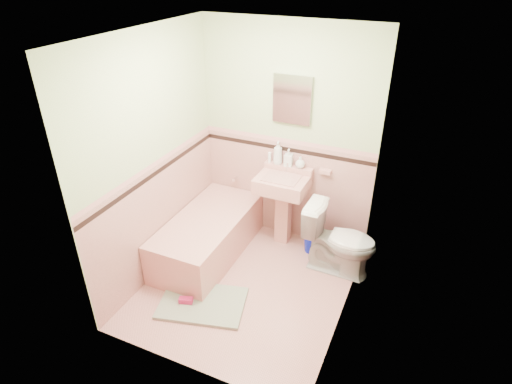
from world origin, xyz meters
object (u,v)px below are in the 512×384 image
at_px(bathtub, 208,237).
at_px(soap_bottle_left, 278,153).
at_px(sink, 282,211).
at_px(toilet, 340,240).
at_px(bucket, 313,243).
at_px(soap_bottle_right, 300,162).
at_px(soap_bottle_mid, 288,157).
at_px(shoe, 186,300).
at_px(medicine_cabinet, 292,99).

relative_size(bathtub, soap_bottle_left, 5.59).
bearing_deg(soap_bottle_left, sink, -53.63).
bearing_deg(toilet, bucket, 59.79).
bearing_deg(soap_bottle_right, sink, -126.80).
bearing_deg(soap_bottle_left, soap_bottle_mid, 0.00).
xyz_separation_m(sink, soap_bottle_left, (-0.13, 0.18, 0.64)).
relative_size(bathtub, soap_bottle_mid, 7.51).
xyz_separation_m(soap_bottle_right, bucket, (0.26, -0.18, -0.90)).
xyz_separation_m(soap_bottle_mid, bucket, (0.40, -0.18, -0.93)).
relative_size(bucket, shoe, 1.67).
relative_size(bathtub, medicine_cabinet, 2.93).
distance_m(soap_bottle_left, bucket, 1.12).
distance_m(bathtub, shoe, 0.86).
distance_m(soap_bottle_right, toilet, 0.95).
height_order(sink, toilet, sink).
relative_size(soap_bottle_mid, toilet, 0.26).
relative_size(medicine_cabinet, soap_bottle_right, 3.78).
distance_m(toilet, bucket, 0.49).
distance_m(sink, toilet, 0.77).
relative_size(soap_bottle_mid, shoe, 1.49).
xyz_separation_m(soap_bottle_left, shoe, (-0.34, -1.53, -1.02)).
height_order(soap_bottle_mid, toilet, soap_bottle_mid).
xyz_separation_m(soap_bottle_left, toilet, (0.87, -0.39, -0.69)).
height_order(soap_bottle_left, toilet, soap_bottle_left).
xyz_separation_m(sink, soap_bottle_right, (0.13, 0.18, 0.57)).
bearing_deg(soap_bottle_left, toilet, -23.80).
distance_m(bathtub, sink, 0.89).
distance_m(soap_bottle_left, soap_bottle_right, 0.28).
height_order(bathtub, soap_bottle_left, soap_bottle_left).
relative_size(soap_bottle_right, toilet, 0.17).
bearing_deg(bucket, soap_bottle_right, 146.24).
xyz_separation_m(soap_bottle_right, shoe, (-0.61, -1.53, -0.95)).
bearing_deg(medicine_cabinet, bathtub, -132.58).
bearing_deg(soap_bottle_right, medicine_cabinet, 167.44).
height_order(toilet, bucket, toilet).
bearing_deg(bucket, soap_bottle_mid, 156.43).
bearing_deg(sink, soap_bottle_right, 53.20).
xyz_separation_m(medicine_cabinet, soap_bottle_mid, (-0.01, -0.03, -0.66)).
xyz_separation_m(sink, medicine_cabinet, (0.00, 0.21, 1.26)).
relative_size(soap_bottle_right, shoe, 1.01).
bearing_deg(shoe, bathtub, 85.36).
relative_size(bathtub, toilet, 1.94).
xyz_separation_m(bathtub, soap_bottle_right, (0.81, 0.71, 0.79)).
distance_m(soap_bottle_mid, soap_bottle_right, 0.14).
distance_m(medicine_cabinet, soap_bottle_right, 0.70).
height_order(bathtub, bucket, bathtub).
height_order(soap_bottle_left, soap_bottle_mid, soap_bottle_left).
bearing_deg(soap_bottle_left, bathtub, -127.63).
bearing_deg(medicine_cabinet, shoe, -106.93).
height_order(bathtub, sink, sink).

